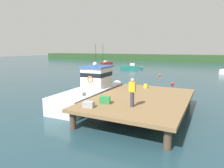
# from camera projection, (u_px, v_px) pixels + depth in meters

# --- Properties ---
(ground_plane) EXTENTS (200.00, 200.00, 0.00)m
(ground_plane) POSITION_uv_depth(u_px,v_px,m) (83.00, 106.00, 15.79)
(ground_plane) COLOR #23424C
(dock) EXTENTS (6.00, 9.00, 1.20)m
(dock) POSITION_uv_depth(u_px,v_px,m) (141.00, 99.00, 13.48)
(dock) COLOR #4C3D2D
(dock) RESTS_ON ground
(main_fishing_boat) EXTENTS (2.89, 9.87, 4.80)m
(main_fishing_boat) POSITION_uv_depth(u_px,v_px,m) (93.00, 90.00, 16.70)
(main_fishing_boat) COLOR white
(main_fishing_boat) RESTS_ON ground
(crate_single_far) EXTENTS (0.68, 0.56, 0.32)m
(crate_single_far) POSITION_uv_depth(u_px,v_px,m) (89.00, 104.00, 11.18)
(crate_single_far) COLOR #9E9EA3
(crate_single_far) RESTS_ON dock
(crate_stack_mid_dock) EXTENTS (0.71, 0.61, 0.43)m
(crate_stack_mid_dock) POSITION_uv_depth(u_px,v_px,m) (105.00, 100.00, 11.93)
(crate_stack_mid_dock) COLOR #2D8442
(crate_stack_mid_dock) RESTS_ON dock
(bait_bucket) EXTENTS (0.32, 0.32, 0.34)m
(bait_bucket) POSITION_uv_depth(u_px,v_px,m) (146.00, 86.00, 16.65)
(bait_bucket) COLOR yellow
(bait_bucket) RESTS_ON dock
(deckhand_by_the_boat) EXTENTS (0.36, 0.22, 1.63)m
(deckhand_by_the_boat) POSITION_uv_depth(u_px,v_px,m) (132.00, 92.00, 11.15)
(deckhand_by_the_boat) COLOR #383842
(deckhand_by_the_boat) RESTS_ON dock
(moored_boat_off_the_point) EXTENTS (5.07, 2.47, 1.27)m
(moored_boat_off_the_point) POSITION_uv_depth(u_px,v_px,m) (131.00, 67.00, 44.76)
(moored_boat_off_the_point) COLOR #196B5B
(moored_boat_off_the_point) RESTS_ON ground
(moored_boat_outer_mooring) EXTENTS (2.51, 4.16, 1.07)m
(moored_boat_outer_mooring) POSITION_uv_depth(u_px,v_px,m) (106.00, 63.00, 58.57)
(moored_boat_outer_mooring) COLOR red
(moored_boat_outer_mooring) RESTS_ON ground
(mooring_buoy_spare_mooring) EXTENTS (0.35, 0.35, 0.35)m
(mooring_buoy_spare_mooring) POSITION_uv_depth(u_px,v_px,m) (160.00, 75.00, 33.16)
(mooring_buoy_spare_mooring) COLOR #EA5B19
(mooring_buoy_spare_mooring) RESTS_ON ground
(mooring_buoy_outer) EXTENTS (0.37, 0.37, 0.37)m
(mooring_buoy_outer) POSITION_uv_depth(u_px,v_px,m) (172.00, 83.00, 24.79)
(mooring_buoy_outer) COLOR red
(mooring_buoy_outer) RESTS_ON ground
(far_shoreline) EXTENTS (120.00, 8.00, 2.40)m
(far_shoreline) POSITION_uv_depth(u_px,v_px,m) (184.00, 58.00, 70.14)
(far_shoreline) COLOR #284723
(far_shoreline) RESTS_ON ground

